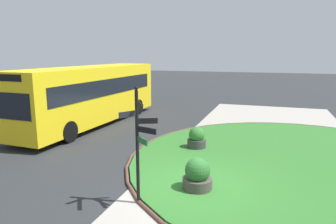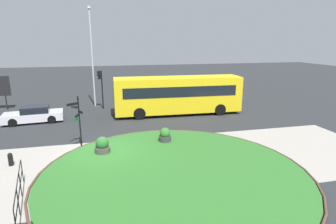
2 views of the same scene
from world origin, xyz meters
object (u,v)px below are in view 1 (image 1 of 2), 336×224
at_px(bus_yellow, 92,94).
at_px(planter_near_signpost, 197,177).
at_px(planter_kerbside, 197,139).
at_px(signpost_directional, 139,138).

height_order(bus_yellow, planter_near_signpost, bus_yellow).
bearing_deg(planter_kerbside, signpost_directional, 176.67).
xyz_separation_m(signpost_directional, planter_near_signpost, (1.31, -1.27, -1.42)).
relative_size(bus_yellow, planter_near_signpost, 10.83).
bearing_deg(signpost_directional, planter_near_signpost, -44.28).
height_order(planter_near_signpost, planter_kerbside, planter_near_signpost).
relative_size(signpost_directional, planter_kerbside, 3.26).
bearing_deg(bus_yellow, planter_near_signpost, 51.54).
xyz_separation_m(planter_near_signpost, planter_kerbside, (3.92, 0.97, -0.01)).
xyz_separation_m(signpost_directional, bus_yellow, (7.94, 6.50, -0.11)).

